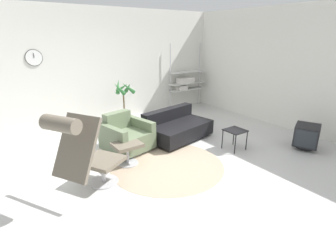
# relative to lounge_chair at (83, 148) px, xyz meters

# --- Properties ---
(ground_plane) EXTENTS (12.00, 12.00, 0.00)m
(ground_plane) POSITION_rel_lounge_chair_xyz_m (1.42, 0.41, -0.72)
(ground_plane) COLOR silver
(wall_back) EXTENTS (12.00, 0.09, 2.80)m
(wall_back) POSITION_rel_lounge_chair_xyz_m (1.42, 3.17, 0.68)
(wall_back) COLOR silver
(wall_back) RESTS_ON ground_plane
(wall_right) EXTENTS (0.06, 12.00, 2.80)m
(wall_right) POSITION_rel_lounge_chair_xyz_m (4.91, 0.41, 0.68)
(wall_right) COLOR silver
(wall_right) RESTS_ON ground_plane
(round_rug) EXTENTS (1.97, 1.97, 0.01)m
(round_rug) POSITION_rel_lounge_chair_xyz_m (1.43, 0.08, -0.72)
(round_rug) COLOR tan
(round_rug) RESTS_ON ground_plane
(lounge_chair) EXTENTS (1.15, 0.97, 1.25)m
(lounge_chair) POSITION_rel_lounge_chair_xyz_m (0.00, 0.00, 0.00)
(lounge_chair) COLOR #BCBCC1
(lounge_chair) RESTS_ON ground_plane
(ottoman) EXTENTS (0.47, 0.40, 0.39)m
(ottoman) POSITION_rel_lounge_chair_xyz_m (0.90, 0.52, -0.43)
(ottoman) COLOR #BCBCC1
(ottoman) RESTS_ON ground_plane
(armchair_red) EXTENTS (0.94, 0.94, 0.73)m
(armchair_red) POSITION_rel_lounge_chair_xyz_m (1.14, 1.06, -0.44)
(armchair_red) COLOR silver
(armchair_red) RESTS_ON ground_plane
(couch_low) EXTENTS (1.52, 1.08, 0.62)m
(couch_low) POSITION_rel_lounge_chair_xyz_m (2.33, 1.00, -0.49)
(couch_low) COLOR black
(couch_low) RESTS_ON ground_plane
(side_table) EXTENTS (0.37, 0.37, 0.41)m
(side_table) POSITION_rel_lounge_chair_xyz_m (2.91, -0.12, -0.36)
(side_table) COLOR black
(side_table) RESTS_ON ground_plane
(crt_television) EXTENTS (0.64, 0.60, 0.48)m
(crt_television) POSITION_rel_lounge_chair_xyz_m (4.11, -0.90, -0.46)
(crt_television) COLOR black
(crt_television) RESTS_ON ground_plane
(potted_plant) EXTENTS (0.52, 0.51, 1.15)m
(potted_plant) POSITION_rel_lounge_chair_xyz_m (1.81, 2.49, -0.26)
(potted_plant) COLOR #333338
(potted_plant) RESTS_ON ground_plane
(shelf_unit) EXTENTS (1.18, 0.28, 1.92)m
(shelf_unit) POSITION_rel_lounge_chair_xyz_m (4.08, 2.91, 0.08)
(shelf_unit) COLOR #BCBCC1
(shelf_unit) RESTS_ON ground_plane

